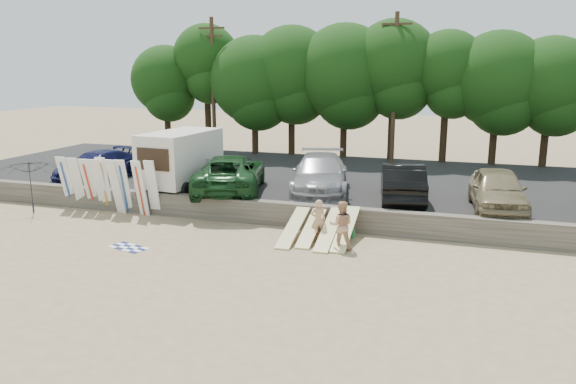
% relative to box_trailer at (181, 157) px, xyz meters
% --- Properties ---
extents(ground, '(120.00, 120.00, 0.00)m').
position_rel_box_trailer_xyz_m(ground, '(6.64, -5.11, -2.28)').
color(ground, tan).
rests_on(ground, ground).
extents(seawall, '(44.00, 0.50, 1.00)m').
position_rel_box_trailer_xyz_m(seawall, '(6.64, -2.11, -1.78)').
color(seawall, '#6B6356').
rests_on(seawall, ground).
extents(parking_lot, '(44.00, 14.50, 0.70)m').
position_rel_box_trailer_xyz_m(parking_lot, '(6.64, 5.39, -1.93)').
color(parking_lot, '#282828').
rests_on(parking_lot, ground).
extents(treeline, '(32.72, 6.60, 8.79)m').
position_rel_box_trailer_xyz_m(treeline, '(6.57, 12.37, 3.82)').
color(treeline, '#382616').
rests_on(treeline, parking_lot).
extents(utility_poles, '(25.80, 0.26, 9.00)m').
position_rel_box_trailer_xyz_m(utility_poles, '(8.64, 10.89, 3.14)').
color(utility_poles, '#473321').
rests_on(utility_poles, parking_lot).
extents(box_trailer, '(2.80, 4.61, 2.83)m').
position_rel_box_trailer_xyz_m(box_trailer, '(0.00, 0.00, 0.00)').
color(box_trailer, silver).
rests_on(box_trailer, parking_lot).
extents(car_0, '(2.77, 5.41, 1.50)m').
position_rel_box_trailer_xyz_m(car_0, '(-5.44, 0.79, -0.83)').
color(car_0, '#121541').
rests_on(car_0, parking_lot).
extents(car_1, '(4.64, 6.98, 1.78)m').
position_rel_box_trailer_xyz_m(car_1, '(2.45, 0.30, -0.69)').
color(car_1, '#163E1B').
rests_on(car_1, parking_lot).
extents(car_2, '(3.79, 6.60, 1.80)m').
position_rel_box_trailer_xyz_m(car_2, '(6.59, 1.30, -0.68)').
color(car_2, gray).
rests_on(car_2, parking_lot).
extents(car_3, '(2.65, 5.43, 1.71)m').
position_rel_box_trailer_xyz_m(car_3, '(10.46, 0.87, -0.73)').
color(car_3, black).
rests_on(car_3, parking_lot).
extents(car_4, '(2.50, 5.28, 1.74)m').
position_rel_box_trailer_xyz_m(car_4, '(14.40, 0.44, -0.71)').
color(car_4, '#897A57').
rests_on(car_4, parking_lot).
extents(surfboard_upright_0, '(0.58, 0.81, 2.52)m').
position_rel_box_trailer_xyz_m(surfboard_upright_0, '(-4.68, -2.51, -1.02)').
color(surfboard_upright_0, white).
rests_on(surfboard_upright_0, ground).
extents(surfboard_upright_1, '(0.63, 0.87, 2.51)m').
position_rel_box_trailer_xyz_m(surfboard_upright_1, '(-4.04, -2.55, -1.03)').
color(surfboard_upright_1, white).
rests_on(surfboard_upright_1, ground).
extents(surfboard_upright_2, '(0.60, 0.90, 2.50)m').
position_rel_box_trailer_xyz_m(surfboard_upright_2, '(-3.39, -2.54, -1.03)').
color(surfboard_upright_2, white).
rests_on(surfboard_upright_2, ground).
extents(surfboard_upright_3, '(0.57, 0.84, 2.51)m').
position_rel_box_trailer_xyz_m(surfboard_upright_3, '(-2.80, -2.55, -1.03)').
color(surfboard_upright_3, white).
rests_on(surfboard_upright_3, ground).
extents(surfboard_upright_4, '(0.52, 0.53, 2.57)m').
position_rel_box_trailer_xyz_m(surfboard_upright_4, '(-2.62, -2.48, -1.00)').
color(surfboard_upright_4, white).
rests_on(surfboard_upright_4, ground).
extents(surfboard_upright_5, '(0.59, 0.71, 2.55)m').
position_rel_box_trailer_xyz_m(surfboard_upright_5, '(-1.86, -2.68, -1.01)').
color(surfboard_upright_5, white).
rests_on(surfboard_upright_5, ground).
extents(surfboard_upright_6, '(0.56, 0.70, 2.55)m').
position_rel_box_trailer_xyz_m(surfboard_upright_6, '(-1.50, -2.59, -1.01)').
color(surfboard_upright_6, white).
rests_on(surfboard_upright_6, ground).
extents(surfboard_upright_7, '(0.57, 0.60, 2.57)m').
position_rel_box_trailer_xyz_m(surfboard_upright_7, '(-0.57, -2.73, -1.00)').
color(surfboard_upright_7, white).
rests_on(surfboard_upright_7, ground).
extents(surfboard_upright_8, '(0.50, 0.53, 2.57)m').
position_rel_box_trailer_xyz_m(surfboard_upright_8, '(-0.08, -2.52, -1.00)').
color(surfboard_upright_8, white).
rests_on(surfboard_upright_8, ground).
extents(surfboard_low_0, '(0.56, 2.89, 0.94)m').
position_rel_box_trailer_xyz_m(surfboard_low_0, '(6.87, -3.81, -1.81)').
color(surfboard_low_0, beige).
rests_on(surfboard_low_0, ground).
extents(surfboard_low_1, '(0.56, 2.87, 1.00)m').
position_rel_box_trailer_xyz_m(surfboard_low_1, '(7.56, -3.54, -1.78)').
color(surfboard_low_1, beige).
rests_on(surfboard_low_1, ground).
extents(surfboard_low_2, '(0.56, 2.87, 1.02)m').
position_rel_box_trailer_xyz_m(surfboard_low_2, '(8.32, -3.77, -1.77)').
color(surfboard_low_2, beige).
rests_on(surfboard_low_2, ground).
extents(surfboard_low_3, '(0.56, 2.84, 1.09)m').
position_rel_box_trailer_xyz_m(surfboard_low_3, '(8.91, -3.63, -1.74)').
color(surfboard_low_3, beige).
rests_on(surfboard_low_3, ground).
extents(beachgoer_a, '(0.69, 0.61, 1.60)m').
position_rel_box_trailer_xyz_m(beachgoer_a, '(7.82, -3.60, -1.49)').
color(beachgoer_a, tan).
rests_on(beachgoer_a, ground).
extents(beachgoer_b, '(1.00, 0.85, 1.82)m').
position_rel_box_trailer_xyz_m(beachgoer_b, '(8.92, -4.46, -1.37)').
color(beachgoer_b, tan).
rests_on(beachgoer_b, ground).
extents(cooler, '(0.41, 0.34, 0.32)m').
position_rel_box_trailer_xyz_m(cooler, '(8.92, -2.90, -2.12)').
color(cooler, '#238240').
rests_on(cooler, ground).
extents(gear_bag, '(0.37, 0.35, 0.22)m').
position_rel_box_trailer_xyz_m(gear_bag, '(7.46, -2.87, -2.17)').
color(gear_bag, orange).
rests_on(gear_bag, ground).
extents(beach_towel, '(1.86, 1.86, 0.00)m').
position_rel_box_trailer_xyz_m(beach_towel, '(1.39, -6.71, -2.28)').
color(beach_towel, white).
rests_on(beach_towel, ground).
extents(beach_umbrella, '(3.82, 3.82, 2.45)m').
position_rel_box_trailer_xyz_m(beach_umbrella, '(-5.73, -3.62, -1.06)').
color(beach_umbrella, black).
rests_on(beach_umbrella, ground).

